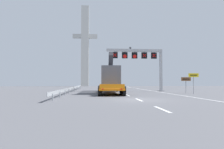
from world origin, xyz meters
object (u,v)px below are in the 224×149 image
at_px(heavy_haul_truck_orange, 110,79).
at_px(bridge_pylon_distant, 85,45).
at_px(exit_sign_yellow, 194,78).
at_px(overhead_lane_gantry, 142,58).
at_px(tourist_info_sign_brown, 186,81).

bearing_deg(heavy_haul_truck_orange, bridge_pylon_distant, 97.90).
relative_size(exit_sign_yellow, bridge_pylon_distant, 0.09).
height_order(heavy_haul_truck_orange, bridge_pylon_distant, bridge_pylon_distant).
bearing_deg(bridge_pylon_distant, overhead_lane_gantry, -73.77).
relative_size(overhead_lane_gantry, bridge_pylon_distant, 0.32).
bearing_deg(bridge_pylon_distant, tourist_info_sign_brown, -69.66).
bearing_deg(tourist_info_sign_brown, overhead_lane_gantry, 134.55).
xyz_separation_m(exit_sign_yellow, bridge_pylon_distant, (-16.76, 47.21, 13.22)).
distance_m(heavy_haul_truck_orange, bridge_pylon_distant, 45.65).
height_order(overhead_lane_gantry, bridge_pylon_distant, bridge_pylon_distant).
distance_m(exit_sign_yellow, bridge_pylon_distant, 51.81).
relative_size(overhead_lane_gantry, exit_sign_yellow, 3.59).
bearing_deg(exit_sign_yellow, tourist_info_sign_brown, 90.84).
distance_m(overhead_lane_gantry, tourist_info_sign_brown, 8.27).
xyz_separation_m(overhead_lane_gantry, bridge_pylon_distant, (-11.63, 39.93, 9.62)).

